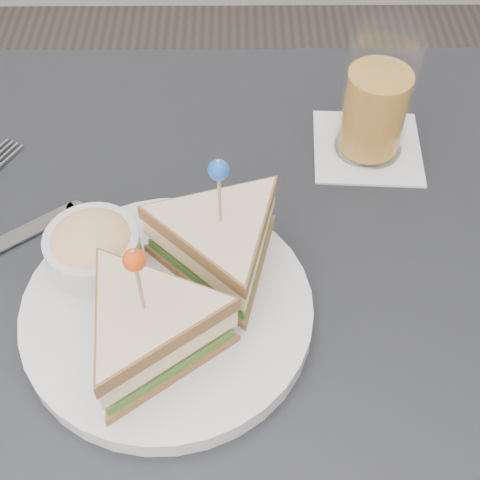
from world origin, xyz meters
name	(u,v)px	position (x,y,z in m)	size (l,w,h in m)	color
table	(231,319)	(0.00, 0.00, 0.67)	(0.80, 0.80, 0.75)	black
plate_meal	(172,287)	(-0.05, -0.04, 0.80)	(0.32, 0.32, 0.17)	silver
drink_set	(376,101)	(0.17, 0.19, 0.82)	(0.14, 0.14, 0.16)	silver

